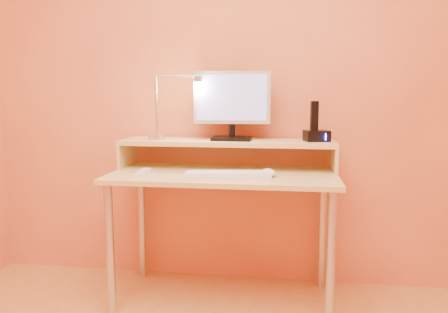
# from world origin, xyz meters

# --- Properties ---
(wall_back) EXTENTS (3.00, 0.04, 2.50)m
(wall_back) POSITION_xyz_m (0.00, 1.50, 1.25)
(wall_back) COLOR #EA8551
(wall_back) RESTS_ON floor
(desk_leg_fl) EXTENTS (0.04, 0.04, 0.69)m
(desk_leg_fl) POSITION_xyz_m (-0.55, 0.93, 0.35)
(desk_leg_fl) COLOR #BCBCBF
(desk_leg_fl) RESTS_ON floor
(desk_leg_fr) EXTENTS (0.04, 0.04, 0.69)m
(desk_leg_fr) POSITION_xyz_m (0.55, 0.93, 0.35)
(desk_leg_fr) COLOR #BCBCBF
(desk_leg_fr) RESTS_ON floor
(desk_leg_bl) EXTENTS (0.04, 0.04, 0.69)m
(desk_leg_bl) POSITION_xyz_m (-0.55, 1.43, 0.35)
(desk_leg_bl) COLOR #BCBCBF
(desk_leg_bl) RESTS_ON floor
(desk_leg_br) EXTENTS (0.04, 0.04, 0.69)m
(desk_leg_br) POSITION_xyz_m (0.55, 1.43, 0.35)
(desk_leg_br) COLOR #BCBCBF
(desk_leg_br) RESTS_ON floor
(desk_lower) EXTENTS (1.20, 0.60, 0.02)m
(desk_lower) POSITION_xyz_m (0.00, 1.18, 0.71)
(desk_lower) COLOR #ECCF87
(desk_lower) RESTS_ON floor
(shelf_riser_left) EXTENTS (0.02, 0.30, 0.14)m
(shelf_riser_left) POSITION_xyz_m (-0.59, 1.33, 0.79)
(shelf_riser_left) COLOR #ECCF87
(shelf_riser_left) RESTS_ON desk_lower
(shelf_riser_right) EXTENTS (0.02, 0.30, 0.14)m
(shelf_riser_right) POSITION_xyz_m (0.59, 1.33, 0.79)
(shelf_riser_right) COLOR #ECCF87
(shelf_riser_right) RESTS_ON desk_lower
(desk_shelf) EXTENTS (1.20, 0.30, 0.02)m
(desk_shelf) POSITION_xyz_m (0.00, 1.33, 0.87)
(desk_shelf) COLOR #ECCF87
(desk_shelf) RESTS_ON desk_lower
(monitor_foot) EXTENTS (0.22, 0.16, 0.02)m
(monitor_foot) POSITION_xyz_m (0.02, 1.33, 0.89)
(monitor_foot) COLOR black
(monitor_foot) RESTS_ON desk_shelf
(monitor_neck) EXTENTS (0.04, 0.04, 0.07)m
(monitor_neck) POSITION_xyz_m (0.02, 1.33, 0.93)
(monitor_neck) COLOR black
(monitor_neck) RESTS_ON monitor_foot
(monitor_panel) EXTENTS (0.43, 0.06, 0.29)m
(monitor_panel) POSITION_xyz_m (0.02, 1.34, 1.12)
(monitor_panel) COLOR #B6B6BB
(monitor_panel) RESTS_ON monitor_neck
(monitor_back) EXTENTS (0.39, 0.03, 0.25)m
(monitor_back) POSITION_xyz_m (0.02, 1.36, 1.12)
(monitor_back) COLOR black
(monitor_back) RESTS_ON monitor_panel
(monitor_screen) EXTENTS (0.39, 0.03, 0.25)m
(monitor_screen) POSITION_xyz_m (0.02, 1.32, 1.12)
(monitor_screen) COLOR #8F90D8
(monitor_screen) RESTS_ON monitor_panel
(lamp_base) EXTENTS (0.10, 0.10, 0.02)m
(lamp_base) POSITION_xyz_m (-0.40, 1.30, 0.89)
(lamp_base) COLOR #BCBCBF
(lamp_base) RESTS_ON desk_shelf
(lamp_post) EXTENTS (0.01, 0.01, 0.33)m
(lamp_post) POSITION_xyz_m (-0.40, 1.30, 1.07)
(lamp_post) COLOR #BCBCBF
(lamp_post) RESTS_ON lamp_base
(lamp_arm) EXTENTS (0.24, 0.01, 0.01)m
(lamp_arm) POSITION_xyz_m (-0.28, 1.30, 1.24)
(lamp_arm) COLOR #BCBCBF
(lamp_arm) RESTS_ON lamp_post
(lamp_head) EXTENTS (0.04, 0.04, 0.03)m
(lamp_head) POSITION_xyz_m (-0.16, 1.30, 1.22)
(lamp_head) COLOR #BCBCBF
(lamp_head) RESTS_ON lamp_arm
(lamp_bulb) EXTENTS (0.03, 0.03, 0.00)m
(lamp_bulb) POSITION_xyz_m (-0.16, 1.30, 1.20)
(lamp_bulb) COLOR #FFEAC6
(lamp_bulb) RESTS_ON lamp_head
(phone_dock) EXTENTS (0.15, 0.13, 0.06)m
(phone_dock) POSITION_xyz_m (0.49, 1.33, 0.91)
(phone_dock) COLOR black
(phone_dock) RESTS_ON desk_shelf
(phone_handset) EXTENTS (0.05, 0.03, 0.16)m
(phone_handset) POSITION_xyz_m (0.48, 1.33, 1.02)
(phone_handset) COLOR black
(phone_handset) RESTS_ON phone_dock
(phone_led) EXTENTS (0.01, 0.00, 0.04)m
(phone_led) POSITION_xyz_m (0.54, 1.28, 0.91)
(phone_led) COLOR #3250FF
(phone_led) RESTS_ON phone_dock
(keyboard) EXTENTS (0.44, 0.20, 0.02)m
(keyboard) POSITION_xyz_m (0.04, 1.02, 0.73)
(keyboard) COLOR silver
(keyboard) RESTS_ON desk_lower
(mouse) EXTENTS (0.10, 0.13, 0.04)m
(mouse) POSITION_xyz_m (0.24, 1.10, 0.74)
(mouse) COLOR white
(mouse) RESTS_ON desk_lower
(remote_control) EXTENTS (0.05, 0.17, 0.02)m
(remote_control) POSITION_xyz_m (-0.41, 1.07, 0.73)
(remote_control) COLOR silver
(remote_control) RESTS_ON desk_lower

